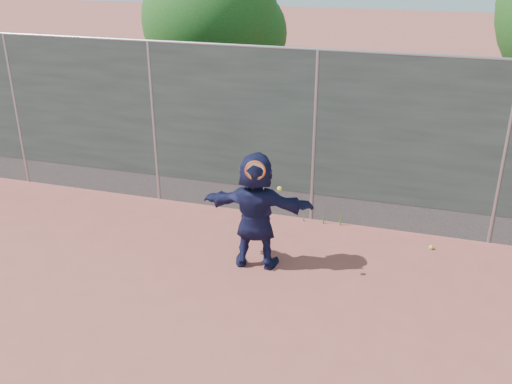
# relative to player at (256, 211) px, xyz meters

# --- Properties ---
(ground) EXTENTS (80.00, 80.00, 0.00)m
(ground) POSITION_rel_player_xyz_m (0.48, -1.70, -0.91)
(ground) COLOR #9E4C42
(ground) RESTS_ON ground
(player) EXTENTS (1.73, 0.70, 1.82)m
(player) POSITION_rel_player_xyz_m (0.00, 0.00, 0.00)
(player) COLOR #16183D
(player) RESTS_ON ground
(ball_ground) EXTENTS (0.07, 0.07, 0.07)m
(ball_ground) POSITION_rel_player_xyz_m (2.58, 1.27, -0.87)
(ball_ground) COLOR #BBDE31
(ball_ground) RESTS_ON ground
(fence) EXTENTS (20.00, 0.06, 3.03)m
(fence) POSITION_rel_player_xyz_m (0.48, 1.80, 0.67)
(fence) COLOR #38423D
(fence) RESTS_ON ground
(swing_action) EXTENTS (0.55, 0.18, 0.51)m
(swing_action) POSITION_rel_player_xyz_m (0.08, -0.20, 0.68)
(swing_action) COLOR #ED5216
(swing_action) RESTS_ON ground
(tree_left) EXTENTS (3.15, 3.00, 4.53)m
(tree_left) POSITION_rel_player_xyz_m (-2.37, 4.85, 2.03)
(tree_left) COLOR #382314
(tree_left) RESTS_ON ground
(weed_clump) EXTENTS (0.68, 0.07, 0.30)m
(weed_clump) POSITION_rel_player_xyz_m (0.78, 1.68, -0.77)
(weed_clump) COLOR #387226
(weed_clump) RESTS_ON ground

